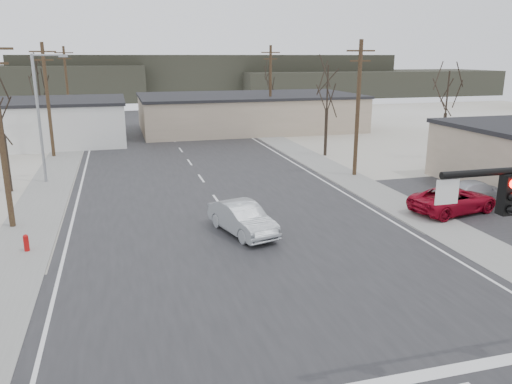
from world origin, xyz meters
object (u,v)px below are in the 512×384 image
fire_hydrant (26,243)px  car_far_a (182,125)px  car_far_b (114,124)px  sedan_crossing (242,218)px  car_parked_red (454,200)px  car_parked_silver (477,191)px

fire_hydrant → car_far_a: car_far_a is taller
car_far_b → sedan_crossing: bearing=-89.2°
fire_hydrant → car_parked_red: car_parked_red is taller
fire_hydrant → car_parked_silver: (25.79, 1.42, 0.24)m
car_parked_red → car_parked_silver: (2.80, 1.52, -0.09)m
car_far_a → car_parked_silver: car_far_a is taller
car_far_a → car_far_b: car_far_a is taller
car_parked_red → car_parked_silver: bearing=-72.9°
fire_hydrant → car_parked_red: bearing=-0.3°
fire_hydrant → car_parked_silver: 25.83m
car_parked_silver → car_far_a: bearing=17.2°
sedan_crossing → car_parked_silver: bearing=-9.3°
car_parked_silver → sedan_crossing: bearing=92.3°
sedan_crossing → car_parked_red: size_ratio=0.89×
sedan_crossing → car_parked_silver: (15.49, 1.72, -0.15)m
fire_hydrant → car_far_a: size_ratio=0.18×
sedan_crossing → car_parked_silver: sedan_crossing is taller
car_parked_red → car_parked_silver: size_ratio=1.19×
fire_hydrant → car_far_b: size_ratio=0.25×
sedan_crossing → car_parked_red: 12.70m
car_far_a → car_parked_silver: 37.88m
sedan_crossing → car_far_a: sedan_crossing is taller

